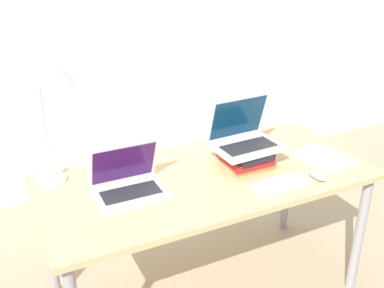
# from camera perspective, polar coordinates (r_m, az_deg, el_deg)

# --- Properties ---
(wall_back) EXTENTS (8.00, 0.05, 2.70)m
(wall_back) POSITION_cam_1_polar(r_m,az_deg,el_deg) (3.24, -9.96, 16.98)
(wall_back) COLOR silver
(wall_back) RESTS_ON ground_plane
(desk) EXTENTS (1.60, 0.74, 0.73)m
(desk) POSITION_cam_1_polar(r_m,az_deg,el_deg) (2.20, 2.00, -5.62)
(desk) COLOR tan
(desk) RESTS_ON ground_plane
(laptop_left) EXTENTS (0.32, 0.24, 0.23)m
(laptop_left) POSITION_cam_1_polar(r_m,az_deg,el_deg) (2.02, -8.15, -4.89)
(laptop_left) COLOR silver
(laptop_left) RESTS_ON desk
(book_stack) EXTENTS (0.23, 0.24, 0.10)m
(book_stack) POSITION_cam_1_polar(r_m,az_deg,el_deg) (2.25, 6.84, -1.50)
(book_stack) COLOR olive
(book_stack) RESTS_ON desk
(laptop_on_books) EXTENTS (0.34, 0.26, 0.25)m
(laptop_on_books) POSITION_cam_1_polar(r_m,az_deg,el_deg) (2.22, 6.59, 0.92)
(laptop_on_books) COLOR silver
(laptop_on_books) RESTS_ON book_stack
(wireless_keyboard) EXTENTS (0.26, 0.11, 0.01)m
(wireless_keyboard) POSITION_cam_1_polar(r_m,az_deg,el_deg) (2.12, 11.17, -4.96)
(wireless_keyboard) COLOR silver
(wireless_keyboard) RESTS_ON desk
(mouse) EXTENTS (0.06, 0.11, 0.03)m
(mouse) POSITION_cam_1_polar(r_m,az_deg,el_deg) (2.21, 15.66, -3.83)
(mouse) COLOR #B2B2B7
(mouse) RESTS_ON desk
(notepad) EXTENTS (0.24, 0.29, 0.01)m
(notepad) POSITION_cam_1_polar(r_m,az_deg,el_deg) (2.42, 16.32, -1.64)
(notepad) COLOR white
(notepad) RESTS_ON desk
(desk_lamp) EXTENTS (0.23, 0.20, 0.61)m
(desk_lamp) POSITION_cam_1_polar(r_m,az_deg,el_deg) (2.01, -16.96, 6.85)
(desk_lamp) COLOR silver
(desk_lamp) RESTS_ON desk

